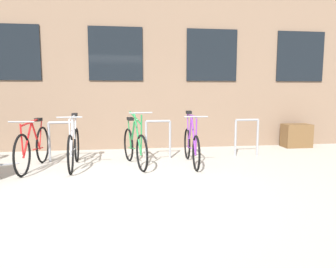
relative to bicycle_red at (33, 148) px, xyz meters
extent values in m
plane|color=#B2ADA0|center=(1.57, -1.37, -0.40)|extent=(42.00, 42.00, 0.00)
cube|color=#7A604C|center=(1.57, 4.46, 2.92)|extent=(28.00, 5.28, 6.63)
cube|color=black|center=(-0.83, 1.81, 1.95)|extent=(1.30, 0.04, 1.28)
cube|color=black|center=(1.57, 1.81, 1.95)|extent=(1.30, 0.04, 1.28)
cube|color=black|center=(3.97, 1.81, 1.95)|extent=(1.30, 0.04, 1.28)
cube|color=black|center=(6.37, 1.81, 1.95)|extent=(1.30, 0.04, 1.28)
cylinder|color=gray|center=(0.19, 0.53, 0.01)|extent=(0.05, 0.05, 0.82)
cylinder|color=gray|center=(0.71, 0.53, 0.01)|extent=(0.05, 0.05, 0.82)
cylinder|color=gray|center=(0.45, 0.53, 0.42)|extent=(0.52, 0.05, 0.05)
cylinder|color=gray|center=(2.19, 0.53, 0.01)|extent=(0.05, 0.05, 0.82)
cylinder|color=gray|center=(2.71, 0.53, 0.01)|extent=(0.05, 0.05, 0.82)
cylinder|color=gray|center=(2.45, 0.53, 0.42)|extent=(0.52, 0.05, 0.05)
cylinder|color=gray|center=(4.19, 0.53, 0.01)|extent=(0.05, 0.05, 0.82)
cylinder|color=gray|center=(4.71, 0.53, 0.01)|extent=(0.05, 0.05, 0.82)
cylinder|color=gray|center=(4.45, 0.53, 0.42)|extent=(0.52, 0.05, 0.05)
torus|color=black|center=(0.05, 0.54, -0.04)|extent=(0.11, 0.76, 0.76)
torus|color=black|center=(-0.05, -0.55, -0.04)|extent=(0.11, 0.76, 0.76)
cylinder|color=red|center=(-0.02, -0.25, 0.21)|extent=(0.08, 0.53, 0.63)
cylinder|color=red|center=(0.02, 0.18, 0.19)|extent=(0.07, 0.40, 0.58)
cylinder|color=red|center=(-0.01, -0.07, 0.49)|extent=(0.12, 0.87, 0.08)
cylinder|color=red|center=(0.03, 0.27, -0.07)|extent=(0.08, 0.55, 0.08)
cylinder|color=red|center=(0.04, 0.46, 0.22)|extent=(0.04, 0.20, 0.52)
cylinder|color=red|center=(-0.05, -0.53, 0.24)|extent=(0.04, 0.08, 0.55)
cube|color=black|center=(0.03, 0.37, 0.50)|extent=(0.12, 0.21, 0.06)
cylinder|color=gray|center=(-0.05, -0.50, 0.54)|extent=(0.44, 0.07, 0.03)
torus|color=black|center=(1.81, 0.46, -0.07)|extent=(0.19, 0.69, 0.70)
torus|color=black|center=(2.03, -0.51, -0.07)|extent=(0.19, 0.69, 0.70)
cylinder|color=#1E7238|center=(1.97, -0.24, 0.26)|extent=(0.14, 0.48, 0.78)
cylinder|color=#1E7238|center=(1.88, 0.13, 0.18)|extent=(0.11, 0.35, 0.60)
cylinder|color=#1E7238|center=(1.93, -0.09, 0.55)|extent=(0.21, 0.76, 0.21)
cylinder|color=#1E7238|center=(1.86, 0.22, -0.09)|extent=(0.13, 0.49, 0.07)
cylinder|color=#1E7238|center=(1.83, 0.38, 0.20)|extent=(0.07, 0.20, 0.54)
cylinder|color=#1E7238|center=(2.02, -0.48, 0.29)|extent=(0.04, 0.08, 0.71)
cube|color=black|center=(1.85, 0.29, 0.50)|extent=(0.14, 0.22, 0.06)
cylinder|color=gray|center=(2.02, -0.46, 0.67)|extent=(0.43, 0.12, 0.03)
torus|color=black|center=(3.08, 0.47, -0.08)|extent=(0.07, 0.68, 0.68)
torus|color=black|center=(3.03, -0.60, -0.08)|extent=(0.07, 0.68, 0.68)
cylinder|color=#722D99|center=(3.04, -0.31, 0.22)|extent=(0.06, 0.52, 0.72)
cylinder|color=#722D99|center=(3.06, 0.11, 0.23)|extent=(0.05, 0.39, 0.74)
cylinder|color=#722D99|center=(3.05, -0.13, 0.58)|extent=(0.08, 0.85, 0.06)
cylinder|color=#722D99|center=(3.06, 0.20, -0.10)|extent=(0.05, 0.54, 0.07)
cylinder|color=#722D99|center=(3.07, 0.38, 0.25)|extent=(0.03, 0.20, 0.68)
cylinder|color=#722D99|center=(3.03, -0.58, 0.24)|extent=(0.03, 0.08, 0.65)
cube|color=black|center=(3.07, 0.29, 0.62)|extent=(0.11, 0.20, 0.06)
cylinder|color=gray|center=(3.03, -0.55, 0.60)|extent=(0.44, 0.05, 0.03)
torus|color=black|center=(0.73, 0.54, -0.06)|extent=(0.06, 0.73, 0.72)
torus|color=black|center=(0.76, -0.52, -0.06)|extent=(0.06, 0.73, 0.72)
cylinder|color=#B7B7BC|center=(0.75, -0.23, 0.23)|extent=(0.05, 0.51, 0.71)
cylinder|color=#B7B7BC|center=(0.74, 0.18, 0.23)|extent=(0.05, 0.38, 0.69)
cylinder|color=#B7B7BC|center=(0.75, -0.06, 0.57)|extent=(0.06, 0.83, 0.05)
cylinder|color=#B7B7BC|center=(0.74, 0.27, -0.08)|extent=(0.04, 0.53, 0.08)
cylinder|color=#B7B7BC|center=(0.74, 0.45, 0.25)|extent=(0.03, 0.20, 0.62)
cylinder|color=#B7B7BC|center=(0.76, -0.50, 0.26)|extent=(0.03, 0.08, 0.64)
cube|color=black|center=(0.74, 0.36, 0.59)|extent=(0.10, 0.20, 0.06)
cylinder|color=gray|center=(0.76, -0.47, 0.61)|extent=(0.44, 0.04, 0.03)
cylinder|color=gray|center=(-0.35, -0.71, -0.16)|extent=(0.52, 0.24, 0.03)
cube|color=brown|center=(6.19, 1.48, -0.10)|extent=(0.70, 0.44, 0.60)
camera|label=1|loc=(1.64, -6.48, 1.09)|focal=35.32mm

